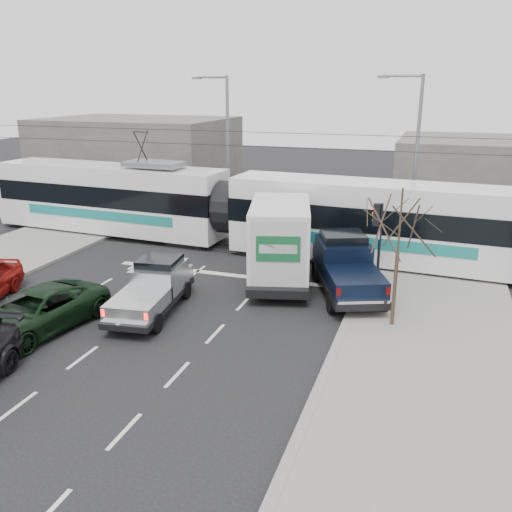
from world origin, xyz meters
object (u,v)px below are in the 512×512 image
(street_lamp_far, at_px, (225,141))
(silver_pickup, at_px, (154,286))
(street_lamp_near, at_px, (413,151))
(bare_tree, at_px, (400,227))
(tram, at_px, (229,208))
(green_car, at_px, (37,311))
(traffic_signal, at_px, (378,227))
(box_truck, at_px, (280,241))
(navy_pickup, at_px, (346,266))

(street_lamp_far, xyz_separation_m, silver_pickup, (2.79, -14.69, -4.16))
(street_lamp_near, bearing_deg, bare_tree, -88.58)
(tram, distance_m, green_car, 12.49)
(traffic_signal, bearing_deg, bare_tree, -74.24)
(bare_tree, xyz_separation_m, box_truck, (-5.34, 3.79, -2.00))
(traffic_signal, height_order, navy_pickup, traffic_signal)
(box_truck, relative_size, green_car, 1.42)
(street_lamp_far, bearing_deg, navy_pickup, -47.63)
(green_car, bearing_deg, traffic_signal, 46.07)
(street_lamp_far, bearing_deg, street_lamp_near, -9.87)
(green_car, bearing_deg, silver_pickup, 54.46)
(street_lamp_near, xyz_separation_m, tram, (-9.11, -3.62, -2.99))
(bare_tree, relative_size, navy_pickup, 0.82)
(tram, relative_size, box_truck, 3.86)
(silver_pickup, xyz_separation_m, green_car, (-3.01, -3.07, -0.20))
(traffic_signal, height_order, silver_pickup, traffic_signal)
(traffic_signal, distance_m, green_car, 13.80)
(tram, distance_m, silver_pickup, 9.15)
(traffic_signal, relative_size, silver_pickup, 0.66)
(traffic_signal, relative_size, street_lamp_near, 0.40)
(street_lamp_near, xyz_separation_m, green_car, (-11.72, -15.76, -4.37))
(bare_tree, bearing_deg, tram, 140.00)
(street_lamp_far, bearing_deg, bare_tree, -48.88)
(silver_pickup, distance_m, green_car, 4.30)
(bare_tree, distance_m, green_car, 13.10)
(box_truck, xyz_separation_m, navy_pickup, (3.10, -0.76, -0.60))
(traffic_signal, distance_m, silver_pickup, 9.59)
(street_lamp_near, height_order, street_lamp_far, same)
(street_lamp_near, relative_size, tram, 0.31)
(bare_tree, relative_size, street_lamp_far, 0.56)
(navy_pickup, bearing_deg, street_lamp_far, 110.50)
(traffic_signal, height_order, box_truck, traffic_signal)
(street_lamp_near, bearing_deg, traffic_signal, -96.41)
(street_lamp_near, height_order, box_truck, street_lamp_near)
(navy_pickup, bearing_deg, green_car, -165.14)
(traffic_signal, distance_m, navy_pickup, 2.14)
(tram, bearing_deg, street_lamp_near, 25.02)
(street_lamp_far, height_order, navy_pickup, street_lamp_far)
(street_lamp_near, relative_size, street_lamp_far, 1.00)
(bare_tree, distance_m, street_lamp_far, 17.97)
(bare_tree, height_order, box_truck, bare_tree)
(bare_tree, bearing_deg, traffic_signal, 105.76)
(navy_pickup, bearing_deg, silver_pickup, -169.90)
(traffic_signal, bearing_deg, silver_pickup, -146.62)
(bare_tree, distance_m, silver_pickup, 9.51)
(navy_pickup, relative_size, green_car, 1.13)
(traffic_signal, xyz_separation_m, silver_pickup, (-7.87, -5.18, -1.79))
(navy_pickup, bearing_deg, box_truck, 144.36)
(traffic_signal, relative_size, green_car, 0.67)
(street_lamp_far, bearing_deg, silver_pickup, -79.25)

